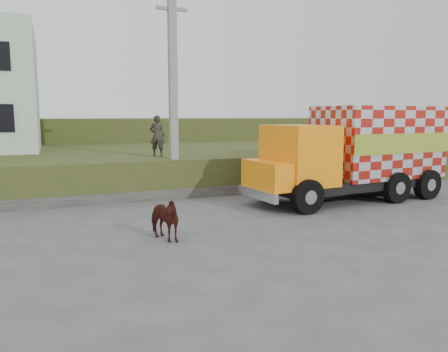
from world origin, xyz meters
name	(u,v)px	position (x,y,z in m)	size (l,w,h in m)	color
ground	(245,219)	(0.00, 0.00, 0.00)	(120.00, 120.00, 0.00)	#474749
embankment	(165,163)	(0.00, 10.00, 0.75)	(40.00, 12.00, 1.50)	#2B4717
embankment_far	(127,138)	(0.00, 22.00, 1.50)	(40.00, 12.00, 3.00)	#2B4717
retaining_strip	(152,195)	(-2.00, 4.20, 0.20)	(16.00, 0.50, 0.40)	#595651
utility_pole	(173,93)	(-1.00, 4.60, 4.08)	(1.20, 0.30, 8.00)	gray
cargo_truck	(357,152)	(5.30, 1.45, 1.83)	(8.15, 3.36, 3.55)	black
cow	(162,218)	(-2.94, -1.28, 0.57)	(0.62, 1.36, 1.15)	#341E0D
pedestrian	(157,136)	(-1.32, 6.07, 2.36)	(0.63, 0.41, 1.73)	#302E2B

